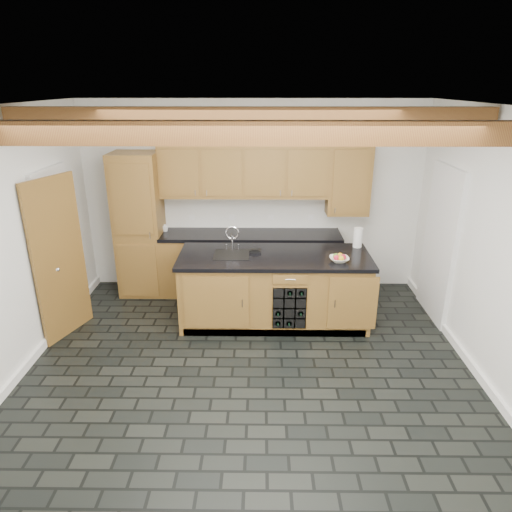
{
  "coord_description": "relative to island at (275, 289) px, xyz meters",
  "views": [
    {
      "loc": [
        0.13,
        -4.17,
        3.0
      ],
      "look_at": [
        0.07,
        0.8,
        1.11
      ],
      "focal_mm": 32.0,
      "sensor_mm": 36.0,
      "label": 1
    }
  ],
  "objects": [
    {
      "name": "faucet",
      "position": [
        -0.56,
        0.05,
        0.5
      ],
      "size": [
        0.45,
        0.4,
        0.34
      ],
      "color": "black",
      "rests_on": "island"
    },
    {
      "name": "fruit_bowl",
      "position": [
        0.79,
        -0.2,
        0.49
      ],
      "size": [
        0.24,
        0.24,
        0.06
      ],
      "primitive_type": "imported",
      "rotation": [
        0.0,
        0.0,
        0.03
      ],
      "color": "white",
      "rests_on": "island"
    },
    {
      "name": "room_shell",
      "position": [
        -0.39,
        -0.75,
        1.06
      ],
      "size": [
        5.01,
        5.0,
        5.0
      ],
      "color": "white",
      "rests_on": "ground"
    },
    {
      "name": "kitchen_scale",
      "position": [
        -0.26,
        0.12,
        0.49
      ],
      "size": [
        0.16,
        0.1,
        0.05
      ],
      "rotation": [
        0.0,
        0.0,
        -0.03
      ],
      "color": "black",
      "rests_on": "island"
    },
    {
      "name": "mug",
      "position": [
        -1.61,
        1.0,
        0.51
      ],
      "size": [
        0.12,
        0.12,
        0.09
      ],
      "primitive_type": "imported",
      "rotation": [
        0.0,
        0.0,
        0.15
      ],
      "color": "white",
      "rests_on": "back_cabinetry"
    },
    {
      "name": "ground",
      "position": [
        -0.31,
        -1.28,
        -0.46
      ],
      "size": [
        5.0,
        5.0,
        0.0
      ],
      "primitive_type": "plane",
      "color": "black",
      "rests_on": "ground"
    },
    {
      "name": "paper_towel",
      "position": [
        1.11,
        0.34,
        0.6
      ],
      "size": [
        0.12,
        0.12,
        0.27
      ],
      "primitive_type": "cylinder",
      "color": "white",
      "rests_on": "island"
    },
    {
      "name": "island",
      "position": [
        0.0,
        0.0,
        0.0
      ],
      "size": [
        2.48,
        0.96,
        0.93
      ],
      "color": "olive",
      "rests_on": "ground"
    },
    {
      "name": "back_cabinetry",
      "position": [
        -0.68,
        0.95,
        0.51
      ],
      "size": [
        3.65,
        0.62,
        2.2
      ],
      "color": "olive",
      "rests_on": "ground"
    },
    {
      "name": "fruit_cluster",
      "position": [
        0.79,
        -0.2,
        0.53
      ],
      "size": [
        0.16,
        0.17,
        0.07
      ],
      "color": "#AD172A",
      "rests_on": "fruit_bowl"
    }
  ]
}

